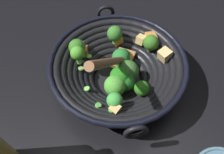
# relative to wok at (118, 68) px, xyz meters

# --- Properties ---
(ground_plane) EXTENTS (4.00, 4.00, 0.00)m
(ground_plane) POSITION_rel_wok_xyz_m (0.00, -0.00, -0.06)
(ground_plane) COLOR black
(wok) EXTENTS (0.35, 0.35, 0.26)m
(wok) POSITION_rel_wok_xyz_m (0.00, 0.00, 0.00)
(wok) COLOR black
(wok) RESTS_ON ground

